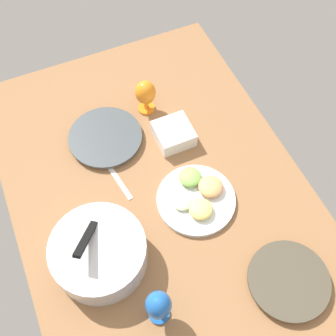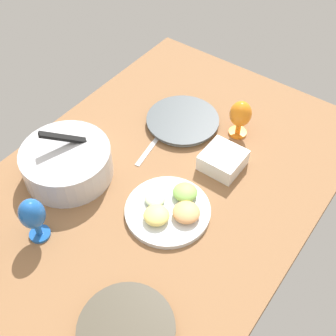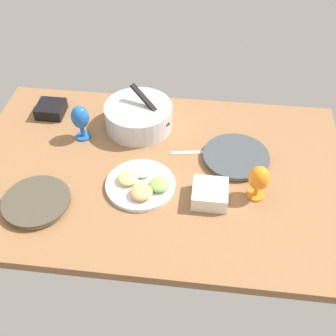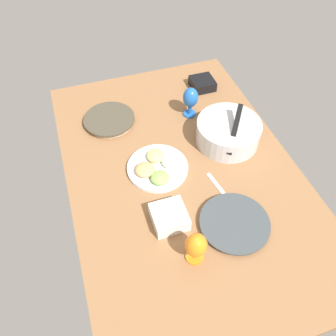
% 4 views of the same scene
% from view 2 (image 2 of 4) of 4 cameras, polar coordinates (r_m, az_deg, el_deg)
% --- Properties ---
extents(ground_plane, '(1.60, 1.04, 0.04)m').
position_cam_2_polar(ground_plane, '(1.51, -2.23, -3.21)').
color(ground_plane, '#8C603D').
extents(dinner_plate_left, '(0.27, 0.27, 0.03)m').
position_cam_2_polar(dinner_plate_left, '(1.24, -5.52, -20.49)').
color(dinner_plate_left, beige).
rests_on(dinner_plate_left, ground_plane).
extents(dinner_plate_right, '(0.29, 0.29, 0.03)m').
position_cam_2_polar(dinner_plate_right, '(1.71, 1.95, 6.22)').
color(dinner_plate_right, silver).
rests_on(dinner_plate_right, ground_plane).
extents(mixing_bowl, '(0.31, 0.31, 0.19)m').
position_cam_2_polar(mixing_bowl, '(1.53, -13.17, 0.81)').
color(mixing_bowl, silver).
rests_on(mixing_bowl, ground_plane).
extents(fruit_platter, '(0.28, 0.28, 0.05)m').
position_cam_2_polar(fruit_platter, '(1.42, 0.27, -5.42)').
color(fruit_platter, silver).
rests_on(fruit_platter, ground_plane).
extents(hurricane_glass_orange, '(0.08, 0.08, 0.15)m').
position_cam_2_polar(hurricane_glass_orange, '(1.64, 9.52, 6.86)').
color(hurricane_glass_orange, orange).
rests_on(hurricane_glass_orange, ground_plane).
extents(hurricane_glass_blue, '(0.08, 0.08, 0.17)m').
position_cam_2_polar(hurricane_glass_blue, '(1.36, -17.42, -5.99)').
color(hurricane_glass_blue, blue).
rests_on(hurricane_glass_blue, ground_plane).
extents(square_bowl_white, '(0.14, 0.14, 0.06)m').
position_cam_2_polar(square_bowl_white, '(1.55, 7.26, 1.13)').
color(square_bowl_white, white).
rests_on(square_bowl_white, ground_plane).
extents(fork_by_right_plate, '(0.18, 0.05, 0.01)m').
position_cam_2_polar(fork_by_right_plate, '(1.62, -2.55, 2.46)').
color(fork_by_right_plate, silver).
rests_on(fork_by_right_plate, ground_plane).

